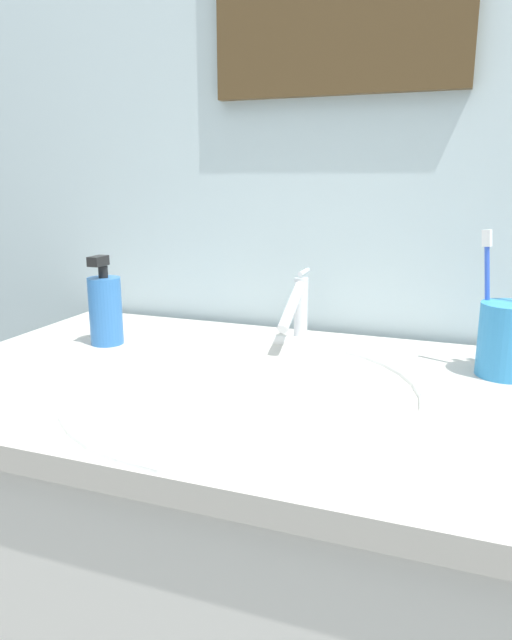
{
  "coord_description": "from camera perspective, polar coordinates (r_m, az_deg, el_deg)",
  "views": [
    {
      "loc": [
        0.23,
        -0.73,
        1.17
      ],
      "look_at": [
        -0.03,
        -0.01,
        0.98
      ],
      "focal_mm": 32.44,
      "sensor_mm": 36.0,
      "label": 1
    }
  ],
  "objects": [
    {
      "name": "sink_basin",
      "position": [
        0.8,
        -0.75,
        -9.21
      ],
      "size": [
        0.5,
        0.5,
        0.11
      ],
      "color": "white",
      "rests_on": "vanity_counter"
    },
    {
      "name": "toothbrush_blue",
      "position": [
        0.9,
        21.85,
        2.66
      ],
      "size": [
        0.03,
        0.02,
        0.2
      ],
      "color": "blue",
      "rests_on": "toothbrush_cup"
    },
    {
      "name": "toothbrush_cup",
      "position": [
        0.9,
        23.47,
        -1.82
      ],
      "size": [
        0.08,
        0.08,
        0.11
      ],
      "primitive_type": "cylinder",
      "color": "#338CCC",
      "rests_on": "vanity_counter"
    },
    {
      "name": "soap_dispenser",
      "position": [
        1.02,
        -14.64,
        1.06
      ],
      "size": [
        0.06,
        0.06,
        0.15
      ],
      "color": "#3372BF",
      "rests_on": "vanity_counter"
    },
    {
      "name": "faucet",
      "position": [
        0.99,
        4.16,
        1.3
      ],
      "size": [
        0.02,
        0.15,
        0.12
      ],
      "color": "silver",
      "rests_on": "sink_basin"
    },
    {
      "name": "tiled_wall_back",
      "position": [
        1.09,
        8.14,
        15.3
      ],
      "size": [
        2.25,
        0.04,
        2.4
      ],
      "primitive_type": "cube",
      "color": "silver",
      "rests_on": "ground"
    }
  ]
}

